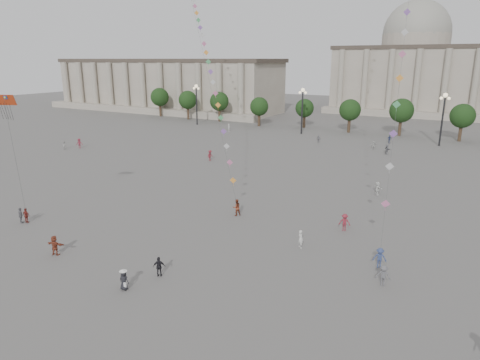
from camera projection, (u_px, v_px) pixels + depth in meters
The scene contains 28 objects.
ground at pixel (160, 272), 35.66m from camera, with size 360.00×360.00×0.00m, color #595654.
hall_west at pixel (165, 85), 147.46m from camera, with size 84.00×26.22×17.20m.
hall_central at pixel (412, 68), 140.17m from camera, with size 48.30×34.30×35.50m.
tree_row at pixel (375, 111), 99.62m from camera, with size 137.12×5.12×8.00m.
lamp_post_far_west at pixel (196, 97), 113.57m from camera, with size 2.00×0.90×10.65m.
lamp_post_mid_west at pixel (302, 102), 99.44m from camera, with size 2.00×0.90×10.65m.
lamp_post_mid_east at pixel (444, 110), 85.31m from camera, with size 2.00×0.90×10.65m.
person_crowd_0 at pixel (389, 139), 89.88m from camera, with size 0.99×0.41×1.68m, color navy.
person_crowd_1 at pixel (65, 145), 84.13m from camera, with size 0.74×0.58×1.52m, color #B1B1AD.
person_crowd_2 at pixel (79, 143), 84.74m from camera, with size 1.25×0.72×1.94m, color maroon.
person_crowd_4 at pixel (373, 145), 83.94m from camera, with size 1.49×0.47×1.61m, color beige.
person_crowd_6 at pixel (383, 276), 33.26m from camera, with size 1.12×0.64×1.73m, color #5A5A5E.
person_crowd_7 at pixel (377, 188), 55.75m from camera, with size 1.61×0.51×1.74m, color white.
person_crowd_8 at pixel (345, 222), 43.96m from camera, with size 1.18×0.68×1.83m, color maroon.
person_crowd_10 at pixel (229, 128), 104.30m from camera, with size 0.68×0.44×1.85m, color silver.
person_crowd_12 at pixel (387, 149), 79.47m from camera, with size 1.71×0.54×1.84m, color slate.
person_crowd_13 at pixel (301, 239), 39.97m from camera, with size 0.64×0.42×1.76m, color silver.
person_crowd_16 at pixel (318, 139), 90.42m from camera, with size 0.91×0.38×1.56m, color slate.
person_crowd_17 at pixel (210, 155), 74.44m from camera, with size 1.19×0.69×1.84m, color maroon.
tourist_0 at pixel (26, 216), 46.14m from camera, with size 0.96×0.40×1.64m, color maroon.
tourist_2 at pixel (55, 245), 38.51m from camera, with size 1.71×0.55×1.85m, color brown.
tourist_3 at pixel (21, 215), 46.02m from camera, with size 1.01×0.42×1.73m, color slate.
tourist_4 at pixel (159, 267), 34.72m from camera, with size 0.99×0.41×1.69m, color black.
kite_flyer_0 at pixel (237, 207), 48.26m from camera, with size 0.93×0.72×1.91m, color brown.
kite_flyer_1 at pixel (380, 258), 36.14m from camera, with size 1.15×0.66×1.79m, color navy.
hat_person at pixel (124, 280), 32.67m from camera, with size 0.83×0.60×1.69m.
dragon_kite at pixel (5, 108), 41.02m from camera, with size 2.22×1.45×12.35m.
kite_train_west at pixel (199, 28), 66.40m from camera, with size 33.02×35.11×61.32m.
Camera 1 is at (21.58, -24.84, 17.10)m, focal length 32.00 mm.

